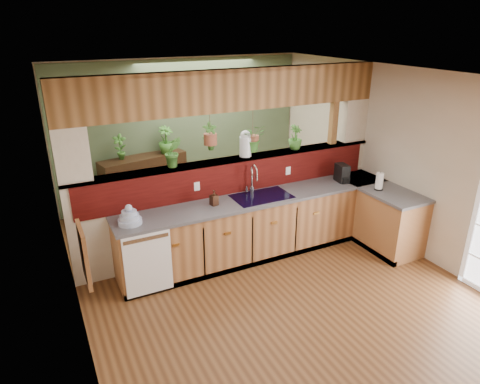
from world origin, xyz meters
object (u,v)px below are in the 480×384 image
shelving_console (145,184)px  glass_jar (245,143)px  faucet (253,178)px  dish_stack (130,218)px  soap_dispenser (214,198)px  coffee_maker (342,174)px  paper_towel (379,182)px

shelving_console → glass_jar: bearing=-73.6°
faucet → glass_jar: 0.49m
dish_stack → glass_jar: size_ratio=0.77×
faucet → soap_dispenser: bearing=-168.1°
dish_stack → coffee_maker: size_ratio=1.06×
soap_dispenser → shelving_console: bearing=99.4°
faucet → coffee_maker: (1.43, -0.18, -0.11)m
soap_dispenser → paper_towel: (2.36, -0.55, 0.02)m
faucet → dish_stack: bearing=-173.5°
paper_towel → glass_jar: size_ratio=0.73×
paper_towel → faucet: bearing=158.1°
soap_dispenser → coffee_maker: 2.09m
faucet → shelving_console: size_ratio=0.29×
coffee_maker → paper_towel: 0.57m
dish_stack → coffee_maker: bearing=0.4°
paper_towel → dish_stack: bearing=172.2°
coffee_maker → paper_towel: (0.27, -0.50, -0.00)m
paper_towel → soap_dispenser: bearing=167.0°
dish_stack → soap_dispenser: 1.13m
glass_jar → shelving_console: 2.41m
coffee_maker → paper_towel: paper_towel is taller
coffee_maker → glass_jar: (-1.44, 0.40, 0.55)m
coffee_maker → shelving_console: (-2.46, 2.30, -0.52)m
paper_towel → shelving_console: paper_towel is taller
faucet → paper_towel: size_ratio=1.60×
faucet → soap_dispenser: 0.68m
coffee_maker → glass_jar: size_ratio=0.72×
soap_dispenser → paper_towel: bearing=-13.0°
faucet → coffee_maker: 1.45m
glass_jar → dish_stack: bearing=-166.7°
coffee_maker → glass_jar: bearing=173.4°
shelving_console → soap_dispenser: bearing=-92.3°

